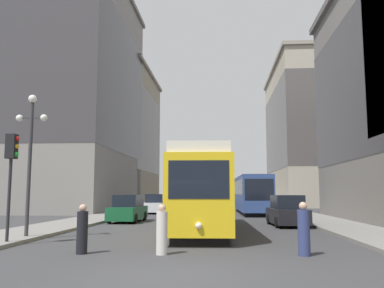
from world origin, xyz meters
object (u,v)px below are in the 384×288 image
object	(u,v)px
parked_car_left_mid	(128,209)
traffic_light_near_left	(12,158)
streetcar	(202,190)
pedestrian_on_sidewalk	(162,231)
transit_bus	(251,193)
parked_car_right_far	(287,212)
pedestrian_crossing_near	(304,231)
pedestrian_crossing_far	(82,231)
parked_car_left_near	(156,204)
lamp_post_left_near	(31,143)

from	to	relation	value
parked_car_left_mid	traffic_light_near_left	xyz separation A→B (m)	(-1.68, -12.49, 2.44)
streetcar	pedestrian_on_sidewalk	world-z (taller)	streetcar
transit_bus	parked_car_right_far	size ratio (longest dim) A/B	2.92
pedestrian_crossing_near	pedestrian_on_sidewalk	distance (m)	4.50
pedestrian_crossing_far	streetcar	bearing A→B (deg)	128.46
streetcar	parked_car_right_far	world-z (taller)	streetcar
parked_car_right_far	traffic_light_near_left	xyz separation A→B (m)	(-11.88, -9.71, 2.44)
pedestrian_crossing_far	parked_car_left_mid	bearing A→B (deg)	157.51
parked_car_left_mid	pedestrian_crossing_near	xyz separation A→B (m)	(8.92, -14.24, -0.06)
streetcar	parked_car_left_near	size ratio (longest dim) A/B	2.92
parked_car_left_mid	lamp_post_left_near	distance (m)	11.22
parked_car_right_far	lamp_post_left_near	distance (m)	14.75
parked_car_right_far	parked_car_left_mid	bearing A→B (deg)	-18.44
transit_bus	parked_car_right_far	world-z (taller)	transit_bus
streetcar	traffic_light_near_left	world-z (taller)	traffic_light_near_left
parked_car_left_near	lamp_post_left_near	world-z (taller)	lamp_post_left_near
traffic_light_near_left	parked_car_left_mid	bearing A→B (deg)	82.33
pedestrian_crossing_near	pedestrian_crossing_far	bearing A→B (deg)	39.78
streetcar	traffic_light_near_left	size ratio (longest dim) A/B	3.53
pedestrian_crossing_far	traffic_light_near_left	bearing A→B (deg)	-147.36
streetcar	lamp_post_left_near	world-z (taller)	lamp_post_left_near
transit_bus	parked_car_left_near	bearing A→B (deg)	179.15
parked_car_left_mid	pedestrian_crossing_far	bearing A→B (deg)	-81.54
lamp_post_left_near	pedestrian_crossing_near	bearing A→B (deg)	-18.74
parked_car_left_mid	pedestrian_crossing_near	world-z (taller)	parked_car_left_mid
transit_bus	pedestrian_crossing_near	world-z (taller)	transit_bus
parked_car_left_near	pedestrian_crossing_near	size ratio (longest dim) A/B	2.93
streetcar	pedestrian_crossing_far	bearing A→B (deg)	-113.80
parked_car_left_near	parked_car_right_far	xyz separation A→B (m)	(10.20, -14.34, -0.00)
streetcar	pedestrian_on_sidewalk	bearing A→B (deg)	-97.64
streetcar	pedestrian_crossing_near	bearing A→B (deg)	-68.91
parked_car_left_mid	pedestrian_on_sidewalk	distance (m)	14.97
pedestrian_crossing_near	pedestrian_crossing_far	world-z (taller)	pedestrian_crossing_near
pedestrian_crossing_far	lamp_post_left_near	xyz separation A→B (m)	(-3.71, 3.76, 3.36)
pedestrian_crossing_far	parked_car_left_near	bearing A→B (deg)	154.31
parked_car_right_far	lamp_post_left_near	xyz separation A→B (m)	(-12.10, -7.78, 3.26)
parked_car_left_mid	pedestrian_on_sidewalk	bearing A→B (deg)	-71.57
lamp_post_left_near	pedestrian_on_sidewalk	bearing A→B (deg)	-30.59
streetcar	pedestrian_crossing_far	xyz separation A→B (m)	(-3.47, -8.65, -1.36)
parked_car_right_far	pedestrian_on_sidewalk	bearing A→B (deg)	60.21
transit_bus	pedestrian_crossing_far	bearing A→B (deg)	-107.26
lamp_post_left_near	streetcar	bearing A→B (deg)	34.23
parked_car_left_near	traffic_light_near_left	distance (m)	24.22
pedestrian_crossing_far	lamp_post_left_near	bearing A→B (deg)	-165.07
pedestrian_on_sidewalk	streetcar	bearing A→B (deg)	-12.21
traffic_light_near_left	parked_car_right_far	bearing A→B (deg)	39.24
pedestrian_crossing_near	transit_bus	bearing A→B (deg)	-51.49
parked_car_left_mid	pedestrian_crossing_far	distance (m)	14.44
parked_car_left_mid	traffic_light_near_left	distance (m)	12.84
pedestrian_crossing_far	traffic_light_near_left	distance (m)	4.69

